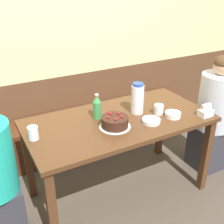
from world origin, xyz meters
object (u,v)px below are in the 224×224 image
(bowl_rice_small, at_px, (151,121))
(glass_tumbler_short, at_px, (159,109))
(napkin_holder, at_px, (206,112))
(glass_water_tall, at_px, (33,133))
(person_pale_blue_shirt, at_px, (214,117))
(soju_bottle, at_px, (97,107))
(bowl_soup_white, at_px, (173,115))
(birthday_cake, at_px, (115,122))
(water_pitcher, at_px, (137,99))
(bench_seat, at_px, (82,131))

(bowl_rice_small, relative_size, glass_tumbler_short, 1.81)
(napkin_holder, xyz_separation_m, glass_water_tall, (-1.33, 0.32, 0.01))
(glass_water_tall, bearing_deg, napkin_holder, -13.39)
(person_pale_blue_shirt, bearing_deg, soju_bottle, -9.47)
(soju_bottle, distance_m, person_pale_blue_shirt, 1.20)
(glass_tumbler_short, bearing_deg, bowl_soup_white, -58.09)
(birthday_cake, xyz_separation_m, glass_water_tall, (-0.59, 0.12, 0.01))
(birthday_cake, distance_m, glass_tumbler_short, 0.43)
(bowl_soup_white, bearing_deg, napkin_holder, -24.50)
(water_pitcher, xyz_separation_m, glass_water_tall, (-0.87, -0.01, -0.08))
(bench_seat, bearing_deg, glass_tumbler_short, -69.62)
(glass_water_tall, distance_m, glass_tumbler_short, 1.02)
(person_pale_blue_shirt, bearing_deg, glass_water_tall, -3.97)
(glass_water_tall, bearing_deg, soju_bottle, 8.02)
(bench_seat, height_order, napkin_holder, napkin_holder)
(birthday_cake, distance_m, person_pale_blue_shirt, 1.12)
(napkin_holder, distance_m, bowl_soup_white, 0.27)
(soju_bottle, height_order, bowl_soup_white, soju_bottle)
(bowl_rice_small, height_order, glass_water_tall, glass_water_tall)
(water_pitcher, distance_m, soju_bottle, 0.34)
(bowl_soup_white, bearing_deg, bench_seat, 111.69)
(soju_bottle, distance_m, napkin_holder, 0.89)
(birthday_cake, relative_size, bowl_rice_small, 1.66)
(soju_bottle, relative_size, bowl_rice_small, 1.44)
(birthday_cake, xyz_separation_m, napkin_holder, (0.74, -0.19, -0.00))
(birthday_cake, distance_m, napkin_holder, 0.77)
(person_pale_blue_shirt, bearing_deg, water_pitcher, -8.53)
(water_pitcher, distance_m, napkin_holder, 0.57)
(bowl_soup_white, height_order, bowl_rice_small, bowl_soup_white)
(bowl_rice_small, relative_size, glass_water_tall, 1.51)
(bench_seat, height_order, person_pale_blue_shirt, person_pale_blue_shirt)
(glass_tumbler_short, distance_m, person_pale_blue_shirt, 0.71)
(soju_bottle, height_order, glass_tumbler_short, soju_bottle)
(bowl_rice_small, distance_m, glass_water_tall, 0.89)
(person_pale_blue_shirt, bearing_deg, napkin_holder, 28.94)
(glass_tumbler_short, bearing_deg, birthday_cake, -176.69)
(bowl_soup_white, bearing_deg, water_pitcher, 135.26)
(water_pitcher, relative_size, glass_tumbler_short, 3.26)
(bench_seat, relative_size, bowl_soup_white, 20.50)
(birthday_cake, height_order, napkin_holder, same)
(bench_seat, height_order, birthday_cake, birthday_cake)
(water_pitcher, height_order, glass_tumbler_short, water_pitcher)
(bench_seat, relative_size, birthday_cake, 10.77)
(glass_tumbler_short, bearing_deg, bowl_rice_small, -145.83)
(soju_bottle, height_order, bowl_rice_small, soju_bottle)
(soju_bottle, relative_size, bowl_soup_white, 1.65)
(napkin_holder, bearing_deg, bowl_soup_white, 155.50)
(birthday_cake, bearing_deg, bowl_soup_white, -9.27)
(water_pitcher, xyz_separation_m, glass_tumbler_short, (0.15, -0.10, -0.09))
(birthday_cake, height_order, bowl_soup_white, birthday_cake)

